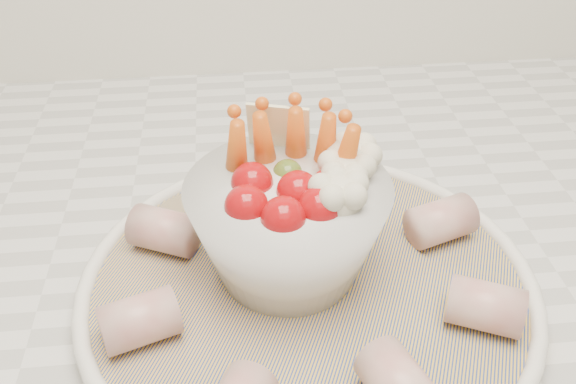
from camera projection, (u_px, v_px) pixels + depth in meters
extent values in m
cube|color=silver|center=(387.00, 232.00, 0.57)|extent=(2.04, 0.62, 0.04)
cylinder|color=navy|center=(308.00, 289.00, 0.48)|extent=(0.44, 0.44, 0.01)
torus|color=white|center=(308.00, 282.00, 0.47)|extent=(0.34, 0.34, 0.01)
sphere|color=#A30A0E|center=(247.00, 207.00, 0.42)|extent=(0.03, 0.03, 0.03)
sphere|color=#A30A0E|center=(283.00, 218.00, 0.41)|extent=(0.03, 0.03, 0.03)
sphere|color=#A30A0E|center=(320.00, 208.00, 0.42)|extent=(0.03, 0.03, 0.03)
sphere|color=#A30A0E|center=(252.00, 183.00, 0.44)|extent=(0.03, 0.03, 0.03)
sphere|color=#A30A0E|center=(298.00, 192.00, 0.43)|extent=(0.03, 0.03, 0.03)
sphere|color=#A30A0E|center=(331.00, 189.00, 0.44)|extent=(0.03, 0.03, 0.03)
sphere|color=#4C6622|center=(288.00, 174.00, 0.46)|extent=(0.02, 0.02, 0.02)
cone|color=#D25613|center=(264.00, 149.00, 0.46)|extent=(0.03, 0.04, 0.07)
cone|color=#D25613|center=(296.00, 144.00, 0.47)|extent=(0.03, 0.04, 0.07)
cone|color=#D25613|center=(326.00, 150.00, 0.46)|extent=(0.02, 0.04, 0.07)
cone|color=#D25613|center=(237.00, 157.00, 0.45)|extent=(0.03, 0.04, 0.07)
cone|color=#D25613|center=(345.00, 162.00, 0.45)|extent=(0.03, 0.04, 0.07)
sphere|color=silver|center=(346.00, 178.00, 0.44)|extent=(0.03, 0.03, 0.03)
sphere|color=silver|center=(339.00, 200.00, 0.42)|extent=(0.03, 0.03, 0.03)
sphere|color=silver|center=(353.00, 162.00, 0.46)|extent=(0.03, 0.03, 0.03)
cube|color=#EEEBB9|center=(279.00, 133.00, 0.47)|extent=(0.05, 0.02, 0.05)
cylinder|color=#B15551|center=(441.00, 221.00, 0.50)|extent=(0.06, 0.05, 0.03)
cylinder|color=#B15551|center=(352.00, 173.00, 0.56)|extent=(0.05, 0.06, 0.03)
cylinder|color=#B15551|center=(240.00, 172.00, 0.56)|extent=(0.05, 0.06, 0.03)
cylinder|color=#B15551|center=(164.00, 231.00, 0.49)|extent=(0.06, 0.05, 0.03)
cylinder|color=#B15551|center=(139.00, 320.00, 0.42)|extent=(0.06, 0.05, 0.03)
cylinder|color=#B15551|center=(485.00, 306.00, 0.43)|extent=(0.06, 0.05, 0.03)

